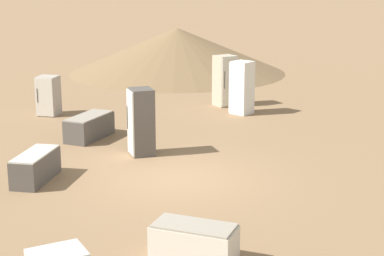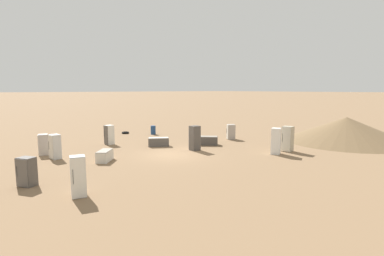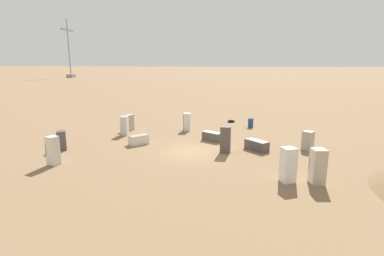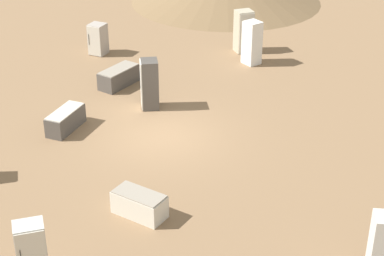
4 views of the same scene
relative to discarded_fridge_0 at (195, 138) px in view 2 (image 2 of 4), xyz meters
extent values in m
plane|color=#846647|center=(0.14, -2.30, -0.96)|extent=(1000.00, 1000.00, 0.00)
cone|color=brown|center=(5.93, 13.11, 0.16)|extent=(10.83, 10.83, 2.23)
cube|color=#4C4742|center=(0.02, 0.00, 0.00)|extent=(0.65, 0.74, 1.92)
cube|color=silver|center=(-0.31, 0.01, 0.00)|extent=(0.07, 0.69, 1.84)
cylinder|color=#2D2D2D|center=(-0.33, 0.27, 0.10)|extent=(0.02, 0.02, 0.67)
cube|color=#A89E93|center=(-1.65, 6.01, -0.25)|extent=(0.96, 0.95, 1.42)
cube|color=beige|center=(-1.85, 5.71, -0.25)|extent=(0.58, 0.42, 1.36)
cylinder|color=#2D2D2D|center=(-2.07, 5.83, -0.18)|extent=(0.02, 0.02, 0.50)
cube|color=#A89E93|center=(-5.82, -9.47, -0.20)|extent=(0.88, 0.80, 1.51)
cube|color=beige|center=(-5.91, -9.78, -0.20)|extent=(0.69, 0.24, 1.45)
cylinder|color=#2D2D2D|center=(-6.17, -9.74, -0.13)|extent=(0.02, 0.02, 0.53)
cube|color=silver|center=(4.42, -10.60, -0.04)|extent=(0.74, 0.77, 1.85)
cube|color=silver|center=(4.72, -10.69, -0.04)|extent=(0.21, 0.59, 1.77)
cylinder|color=#2D2D2D|center=(4.69, -10.91, 0.06)|extent=(0.02, 0.02, 0.65)
cube|color=white|center=(4.94, 3.63, 0.00)|extent=(0.86, 0.88, 1.93)
cube|color=silver|center=(4.78, 3.95, 0.00)|extent=(0.56, 0.31, 1.85)
cylinder|color=#2D2D2D|center=(4.97, 4.07, 0.10)|extent=(0.02, 0.02, 0.67)
cube|color=#4C4742|center=(-1.00, 2.27, -0.61)|extent=(1.82, 1.83, 0.70)
cube|color=gray|center=(-1.00, 2.27, -0.23)|extent=(1.75, 1.75, 0.04)
cube|color=#4C4742|center=(-3.17, -1.26, -0.61)|extent=(1.46, 1.79, 0.70)
cube|color=beige|center=(-3.17, -1.26, -0.24)|extent=(1.40, 1.72, 0.04)
cube|color=silver|center=(-6.66, -4.00, -0.13)|extent=(0.72, 0.66, 1.67)
cube|color=#56514C|center=(-6.64, -4.32, -0.13)|extent=(0.66, 0.08, 1.60)
cylinder|color=#2D2D2D|center=(-6.88, -4.37, -0.04)|extent=(0.02, 0.02, 0.58)
cube|color=beige|center=(-1.13, -6.91, -0.62)|extent=(1.62, 1.58, 0.68)
cube|color=gray|center=(-1.13, -6.91, -0.26)|extent=(1.56, 1.51, 0.04)
cube|color=#B2A88E|center=(4.95, 5.17, 0.01)|extent=(0.84, 0.78, 1.93)
cube|color=beige|center=(5.00, 4.82, 0.01)|extent=(0.71, 0.16, 1.86)
cylinder|color=#2D2D2D|center=(4.75, 4.75, 0.10)|extent=(0.02, 0.02, 0.68)
cube|color=#4C4742|center=(1.28, -12.00, -0.24)|extent=(0.96, 0.89, 1.44)
cube|color=#56514C|center=(1.44, -12.27, -0.24)|extent=(0.66, 0.42, 1.38)
cylinder|color=#2D2D2D|center=(1.22, -12.43, -0.17)|extent=(0.02, 0.02, 0.50)
cube|color=silver|center=(-3.96, -9.19, -0.12)|extent=(0.78, 0.64, 1.68)
cube|color=beige|center=(-3.92, -9.49, -0.12)|extent=(0.70, 0.12, 1.62)
cylinder|color=#2D2D2D|center=(-4.17, -9.55, -0.03)|extent=(0.02, 0.02, 0.59)
torus|color=black|center=(-11.43, 0.02, -0.86)|extent=(0.77, 0.77, 0.21)
cylinder|color=navy|center=(-9.08, 2.04, -0.50)|extent=(0.52, 0.52, 0.92)
camera|label=1|loc=(-5.13, -16.98, 4.35)|focal=60.00mm
camera|label=2|loc=(17.46, -15.04, 3.79)|focal=28.00mm
camera|label=3|loc=(20.89, 1.01, 5.39)|focal=28.00mm
camera|label=4|loc=(-2.30, -21.97, 9.80)|focal=60.00mm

